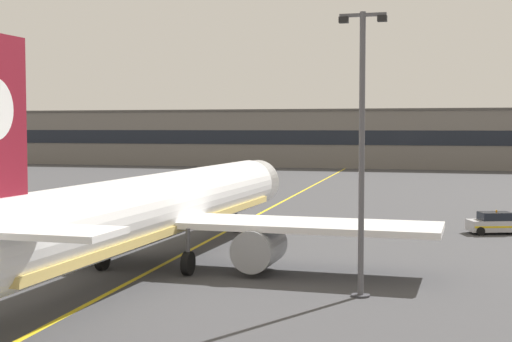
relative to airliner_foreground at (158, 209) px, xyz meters
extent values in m
plane|color=#3D3D3F|center=(-0.92, -9.43, -3.37)|extent=(400.00, 400.00, 0.00)
cube|color=yellow|center=(-0.92, 20.57, -3.37)|extent=(8.83, 179.81, 0.01)
cylinder|color=white|center=(0.00, 0.15, 0.13)|extent=(4.41, 36.06, 3.80)
cone|color=white|center=(0.33, 19.44, 0.13)|extent=(3.65, 2.66, 3.61)
cube|color=#DBBC66|center=(0.00, 0.15, -0.91)|extent=(4.29, 33.18, 0.44)
cube|color=black|center=(0.30, 17.54, 0.80)|extent=(2.87, 1.15, 0.60)
cube|color=white|center=(0.01, 0.75, -0.72)|extent=(32.08, 5.35, 0.36)
cylinder|color=gray|center=(-6.20, -0.15, -1.94)|extent=(2.36, 3.64, 2.30)
cylinder|color=black|center=(-6.17, 1.70, -1.94)|extent=(1.96, 0.21, 1.95)
cylinder|color=gray|center=(6.19, -0.36, -1.94)|extent=(2.36, 3.64, 2.30)
cylinder|color=black|center=(6.23, 1.49, -1.94)|extent=(1.96, 0.21, 1.95)
cylinder|color=#4C4C51|center=(0.25, 14.64, -1.89)|extent=(0.24, 0.24, 1.60)
cylinder|color=black|center=(0.25, 14.64, -2.92)|extent=(0.42, 0.91, 0.90)
cylinder|color=#4C4C51|center=(-2.63, -1.81, -1.59)|extent=(0.24, 0.24, 1.60)
cylinder|color=black|center=(-2.63, -1.81, -2.72)|extent=(0.42, 1.31, 1.30)
cylinder|color=#4C4C51|center=(2.57, -1.90, -1.59)|extent=(0.24, 0.24, 1.60)
cylinder|color=black|center=(2.57, -1.90, -2.72)|extent=(0.42, 1.31, 1.30)
cylinder|color=#515156|center=(12.33, -4.51, 3.37)|extent=(0.28, 0.28, 13.48)
cylinder|color=#333338|center=(12.33, -4.51, -3.32)|extent=(0.90, 0.90, 0.10)
cube|color=#515156|center=(12.33, -4.51, 9.96)|extent=(2.20, 0.16, 0.16)
cube|color=black|center=(11.43, -4.51, 9.76)|extent=(0.44, 0.36, 0.28)
cube|color=black|center=(13.23, -4.51, 9.76)|extent=(0.44, 0.36, 0.28)
cube|color=#B7B7BC|center=(19.49, 19.27, -2.75)|extent=(4.56, 3.09, 0.84)
cube|color=black|center=(19.40, 19.24, -2.03)|extent=(2.71, 2.26, 0.60)
cylinder|color=orange|center=(19.49, 19.27, -1.65)|extent=(0.14, 0.14, 0.14)
cube|color=yellow|center=(19.49, 19.27, -2.75)|extent=(4.37, 3.06, 0.14)
cylinder|color=black|center=(18.33, 17.92, -3.05)|extent=(0.68, 0.42, 0.64)
cylinder|color=black|center=(17.74, 19.58, -3.05)|extent=(0.68, 0.42, 0.64)
cylinder|color=black|center=(20.66, 20.62, -3.05)|extent=(0.68, 0.42, 0.64)
cone|color=orange|center=(1.43, 16.72, -3.09)|extent=(0.36, 0.36, 0.55)
cylinder|color=white|center=(1.43, 16.72, -3.07)|extent=(0.23, 0.23, 0.07)
cube|color=orange|center=(1.43, 16.72, -3.35)|extent=(0.44, 0.44, 0.03)
cube|color=slate|center=(-3.07, 109.78, 2.22)|extent=(164.46, 12.00, 11.19)
cube|color=black|center=(-3.07, 103.73, 2.62)|extent=(157.88, 0.12, 2.80)
cube|color=#4E4A47|center=(-3.07, 109.78, 8.02)|extent=(164.86, 12.40, 0.40)
camera|label=1|loc=(16.90, -39.79, 4.74)|focal=52.38mm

